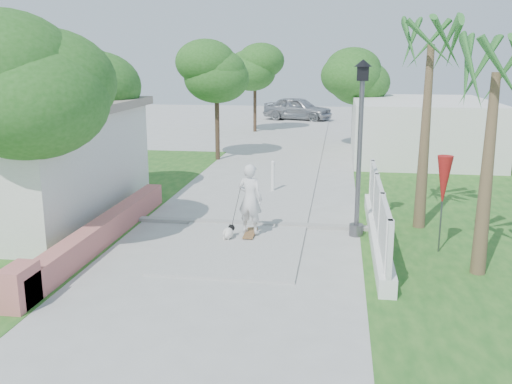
% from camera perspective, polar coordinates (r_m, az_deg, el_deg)
% --- Properties ---
extents(ground, '(90.00, 90.00, 0.00)m').
position_cam_1_polar(ground, '(10.14, -6.33, -13.00)').
color(ground, '#B7B7B2').
rests_on(ground, ground).
extents(path_strip, '(3.20, 36.00, 0.06)m').
position_cam_1_polar(path_strip, '(29.21, 3.60, 4.55)').
color(path_strip, '#B7B7B2').
rests_on(path_strip, ground).
extents(curb, '(6.50, 0.25, 0.10)m').
position_cam_1_polar(curb, '(15.61, -0.79, -3.17)').
color(curb, '#999993').
rests_on(curb, ground).
extents(grass_left, '(8.00, 20.00, 0.01)m').
position_cam_1_polar(grass_left, '(19.74, -20.30, -0.62)').
color(grass_left, '#1F581B').
rests_on(grass_left, ground).
extents(grass_right, '(8.00, 20.00, 0.01)m').
position_cam_1_polar(grass_right, '(17.96, 22.96, -2.19)').
color(grass_right, '#1F581B').
rests_on(grass_right, ground).
extents(pink_wall, '(0.45, 8.20, 0.80)m').
position_cam_1_polar(pink_wall, '(14.21, -15.71, -4.26)').
color(pink_wall, '#BE6561').
rests_on(pink_wall, ground).
extents(lattice_fence, '(0.35, 7.00, 1.50)m').
position_cam_1_polar(lattice_fence, '(14.36, 12.09, -2.89)').
color(lattice_fence, white).
rests_on(lattice_fence, ground).
extents(building_right, '(6.00, 8.00, 2.60)m').
position_cam_1_polar(building_right, '(27.20, 16.04, 6.11)').
color(building_right, silver).
rests_on(building_right, ground).
extents(street_lamp, '(0.44, 0.44, 4.44)m').
position_cam_1_polar(street_lamp, '(14.43, 10.35, 4.92)').
color(street_lamp, '#59595E').
rests_on(street_lamp, ground).
extents(bollard, '(0.14, 0.14, 1.09)m').
position_cam_1_polar(bollard, '(19.30, 1.69, 1.67)').
color(bollard, white).
rests_on(bollard, ground).
extents(patio_umbrella, '(0.36, 0.36, 2.30)m').
position_cam_1_polar(patio_umbrella, '(13.78, 18.26, 0.94)').
color(patio_umbrella, '#59595E').
rests_on(patio_umbrella, ground).
extents(tree_left_near, '(3.60, 3.60, 5.28)m').
position_cam_1_polar(tree_left_near, '(13.63, -22.24, 9.58)').
color(tree_left_near, '#4C3826').
rests_on(tree_left_near, ground).
extents(tree_left_mid, '(3.20, 3.20, 4.85)m').
position_cam_1_polar(tree_left_mid, '(18.99, -16.37, 9.83)').
color(tree_left_mid, '#4C3826').
rests_on(tree_left_mid, ground).
extents(tree_path_left, '(3.40, 3.40, 5.23)m').
position_cam_1_polar(tree_path_left, '(25.34, -3.95, 11.81)').
color(tree_path_left, '#4C3826').
rests_on(tree_path_left, ground).
extents(tree_path_right, '(3.00, 3.00, 4.79)m').
position_cam_1_polar(tree_path_right, '(28.78, 10.22, 11.17)').
color(tree_path_right, '#4C3826').
rests_on(tree_path_right, ground).
extents(tree_path_far, '(3.20, 3.20, 5.17)m').
position_cam_1_polar(tree_path_far, '(35.14, -0.08, 12.26)').
color(tree_path_far, '#4C3826').
rests_on(tree_path_far, ground).
extents(palm_far, '(1.80, 1.80, 5.30)m').
position_cam_1_polar(palm_far, '(15.43, 17.04, 12.77)').
color(palm_far, brown).
rests_on(palm_far, ground).
extents(palm_near, '(1.80, 1.80, 4.70)m').
position_cam_1_polar(palm_near, '(12.36, 22.81, 9.85)').
color(palm_near, brown).
rests_on(palm_near, ground).
extents(skateboarder, '(0.87, 0.96, 1.89)m').
position_cam_1_polar(skateboarder, '(14.38, -0.76, -0.82)').
color(skateboarder, olive).
rests_on(skateboarder, ground).
extents(dog, '(0.36, 0.56, 0.39)m').
position_cam_1_polar(dog, '(14.30, -2.77, -4.05)').
color(dog, white).
rests_on(dog, ground).
extents(parked_car, '(5.33, 3.50, 1.69)m').
position_cam_1_polar(parked_car, '(41.86, 4.20, 8.32)').
color(parked_car, '#9FA1A6').
rests_on(parked_car, ground).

